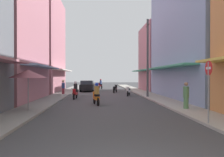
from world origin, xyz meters
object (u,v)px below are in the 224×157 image
at_px(pedestrian_crossing, 186,96).
at_px(motorbike_maroon, 100,84).
at_px(motorbike_white, 128,91).
at_px(street_sign_no_entry, 209,84).
at_px(motorbike_orange, 96,95).
at_px(parked_car, 87,86).
at_px(vendor_umbrella, 28,74).
at_px(motorbike_black, 115,89).
at_px(motorbike_red, 75,91).
at_px(pedestrian_midway, 63,86).
at_px(utility_pole, 148,58).

bearing_deg(pedestrian_crossing, motorbike_maroon, 101.31).
bearing_deg(motorbike_white, street_sign_no_entry, -84.34).
relative_size(motorbike_maroon, street_sign_no_entry, 0.66).
bearing_deg(motorbike_orange, street_sign_no_entry, -57.15).
relative_size(parked_car, pedestrian_crossing, 2.49).
bearing_deg(motorbike_orange, vendor_umbrella, -138.87).
relative_size(motorbike_orange, pedestrian_crossing, 1.07).
xyz_separation_m(motorbike_black, pedestrian_crossing, (3.10, -15.05, 0.33)).
xyz_separation_m(motorbike_maroon, parked_car, (-1.82, -6.17, 0.04)).
bearing_deg(vendor_umbrella, motorbike_maroon, 80.30).
bearing_deg(motorbike_black, parked_car, 139.78).
xyz_separation_m(motorbike_red, motorbike_maroon, (2.36, 16.82, 0.00)).
xyz_separation_m(motorbike_black, parked_car, (-3.57, 3.02, 0.24)).
distance_m(motorbike_black, street_sign_no_entry, 19.39).
bearing_deg(vendor_umbrella, motorbike_orange, 41.13).
relative_size(motorbike_white, motorbike_maroon, 1.02).
relative_size(motorbike_white, motorbike_red, 0.98).
bearing_deg(street_sign_no_entry, pedestrian_midway, 117.24).
bearing_deg(parked_car, vendor_umbrella, -97.35).
bearing_deg(pedestrian_midway, vendor_umbrella, -90.39).
bearing_deg(street_sign_no_entry, motorbike_white, 95.66).
bearing_deg(pedestrian_crossing, motorbike_black, 101.63).
height_order(pedestrian_crossing, vendor_umbrella, vendor_umbrella).
relative_size(motorbike_white, vendor_umbrella, 0.74).
relative_size(parked_car, vendor_umbrella, 1.74).
height_order(motorbike_red, motorbike_maroon, same).
bearing_deg(motorbike_white, utility_pole, -54.92).
relative_size(motorbike_red, parked_car, 0.44).
distance_m(motorbike_white, street_sign_no_entry, 14.45).
bearing_deg(parked_car, motorbike_black, -40.22).
distance_m(pedestrian_midway, pedestrian_crossing, 14.91).
height_order(motorbike_maroon, vendor_umbrella, vendor_umbrella).
height_order(motorbike_black, vendor_umbrella, vendor_umbrella).
relative_size(parked_car, utility_pole, 0.57).
xyz_separation_m(motorbike_orange, utility_pole, (4.73, 5.00, 3.04)).
distance_m(motorbike_maroon, street_sign_no_entry, 28.72).
xyz_separation_m(utility_pole, street_sign_no_entry, (-0.10, -12.17, -2.03)).
bearing_deg(motorbike_black, vendor_umbrella, -111.22).
height_order(motorbike_red, utility_pole, utility_pole).
bearing_deg(street_sign_no_entry, motorbike_red, 119.47).
distance_m(motorbike_maroon, pedestrian_midway, 12.98).
height_order(motorbike_orange, utility_pole, utility_pole).
relative_size(motorbike_maroon, motorbike_black, 1.00).
distance_m(parked_car, utility_pole, 12.14).
bearing_deg(pedestrian_crossing, motorbike_red, 134.17).
relative_size(vendor_umbrella, utility_pole, 0.32).
height_order(motorbike_orange, pedestrian_midway, pedestrian_midway).
bearing_deg(pedestrian_midway, motorbike_black, 28.05).
relative_size(motorbike_orange, street_sign_no_entry, 0.67).
xyz_separation_m(motorbike_orange, motorbike_black, (2.20, 12.03, -0.20)).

